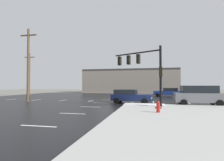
# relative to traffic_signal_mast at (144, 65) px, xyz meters

# --- Properties ---
(ground_plane) EXTENTS (120.00, 120.00, 0.00)m
(ground_plane) POSITION_rel_traffic_signal_mast_xyz_m (-4.96, 4.37, -4.05)
(ground_plane) COLOR slate
(road_asphalt) EXTENTS (44.00, 44.00, 0.02)m
(road_asphalt) POSITION_rel_traffic_signal_mast_xyz_m (-4.96, 4.37, -4.04)
(road_asphalt) COLOR black
(road_asphalt) RESTS_ON ground_plane
(snow_strip_curbside) EXTENTS (4.00, 1.60, 0.06)m
(snow_strip_curbside) POSITION_rel_traffic_signal_mast_xyz_m (0.04, 0.37, -3.88)
(snow_strip_curbside) COLOR white
(snow_strip_curbside) RESTS_ON sidewalk_corner
(lane_markings) EXTENTS (36.15, 36.15, 0.01)m
(lane_markings) POSITION_rel_traffic_signal_mast_xyz_m (-3.76, 2.99, -4.02)
(lane_markings) COLOR silver
(lane_markings) RESTS_ON road_asphalt
(traffic_signal_mast) EXTENTS (4.84, 2.69, 5.63)m
(traffic_signal_mast) POSITION_rel_traffic_signal_mast_xyz_m (0.00, 0.00, 0.00)
(traffic_signal_mast) COLOR black
(traffic_signal_mast) RESTS_ON sidewalk_corner
(fire_hydrant) EXTENTS (0.48, 0.26, 0.79)m
(fire_hydrant) POSITION_rel_traffic_signal_mast_xyz_m (1.16, -4.55, -3.51)
(fire_hydrant) COLOR red
(fire_hydrant) RESTS_ON sidewalk_corner
(strip_building_background) EXTENTS (24.93, 8.00, 6.33)m
(strip_building_background) POSITION_rel_traffic_signal_mast_xyz_m (-4.56, 30.71, -0.88)
(strip_building_background) COLOR gray
(strip_building_background) RESTS_ON ground_plane
(sedan_navy) EXTENTS (4.65, 2.32, 1.58)m
(sedan_navy) POSITION_rel_traffic_signal_mast_xyz_m (-1.62, 2.49, -3.19)
(sedan_navy) COLOR #141E47
(sedan_navy) RESTS_ON road_asphalt
(sedan_blue) EXTENTS (4.68, 2.45, 1.58)m
(sedan_blue) POSITION_rel_traffic_signal_mast_xyz_m (3.78, 15.43, -3.19)
(sedan_blue) COLOR navy
(sedan_blue) RESTS_ON road_asphalt
(suv_grey) EXTENTS (4.85, 2.19, 2.03)m
(suv_grey) POSITION_rel_traffic_signal_mast_xyz_m (5.53, 2.03, -2.96)
(suv_grey) COLOR slate
(suv_grey) RESTS_ON road_asphalt
(utility_pole_mid) EXTENTS (2.20, 0.28, 9.12)m
(utility_pole_mid) POSITION_rel_traffic_signal_mast_xyz_m (-14.16, 1.51, 0.73)
(utility_pole_mid) COLOR brown
(utility_pole_mid) RESTS_ON ground_plane
(utility_pole_far) EXTENTS (2.20, 0.28, 8.44)m
(utility_pole_far) POSITION_rel_traffic_signal_mast_xyz_m (-22.69, 13.00, 0.38)
(utility_pole_far) COLOR brown
(utility_pole_far) RESTS_ON ground_plane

